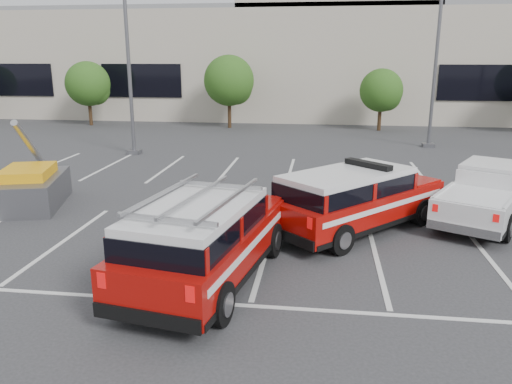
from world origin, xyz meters
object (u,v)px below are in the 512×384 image
at_px(fire_chief_suv, 356,204).
at_px(ladder_suv, 206,245).
at_px(tree_left, 89,85).
at_px(light_pole_left, 128,46).
at_px(convention_building, 311,56).
at_px(tree_mid_left, 231,82).
at_px(white_pickup, 487,198).
at_px(light_pole_mid, 437,47).
at_px(tree_mid_right, 382,92).
at_px(utility_rig, 25,189).

bearing_deg(fire_chief_suv, ladder_suv, -88.95).
distance_m(tree_left, light_pole_left, 12.43).
bearing_deg(fire_chief_suv, light_pole_left, 178.38).
bearing_deg(convention_building, tree_left, -146.95).
bearing_deg(ladder_suv, tree_mid_left, 109.44).
xyz_separation_m(convention_building, white_pickup, (6.07, -28.38, -4.06)).
distance_m(tree_mid_left, ladder_suv, 24.32).
xyz_separation_m(convention_building, light_pole_mid, (6.82, -15.86, 0.47)).
bearing_deg(tree_left, light_pole_left, -55.48).
height_order(convention_building, tree_mid_right, convention_building).
bearing_deg(tree_left, tree_mid_left, 0.00).
distance_m(tree_left, tree_mid_left, 10.00).
height_order(tree_mid_right, light_pole_left, light_pole_left).
relative_size(light_pole_mid, ladder_suv, 1.84).
xyz_separation_m(light_pole_mid, fire_chief_suv, (-4.72, -14.11, -4.40)).
bearing_deg(light_pole_left, utility_rig, -91.02).
distance_m(light_pole_mid, white_pickup, 13.34).
height_order(fire_chief_suv, white_pickup, fire_chief_suv).
relative_size(tree_mid_right, white_pickup, 0.71).
relative_size(tree_mid_right, utility_rig, 1.04).
bearing_deg(ladder_suv, convention_building, 98.21).
xyz_separation_m(white_pickup, utility_rig, (-14.41, -0.64, -0.08)).
distance_m(convention_building, tree_mid_right, 11.20).
bearing_deg(utility_rig, ladder_suv, -49.69).
bearing_deg(white_pickup, fire_chief_suv, -129.95).
bearing_deg(convention_building, white_pickup, -77.93).
relative_size(tree_mid_right, fire_chief_suv, 0.75).
bearing_deg(tree_left, light_pole_mid, -15.43).
height_order(light_pole_left, ladder_suv, light_pole_left).
bearing_deg(tree_mid_left, tree_left, -180.00).
distance_m(tree_mid_left, utility_rig, 19.63).
relative_size(ladder_suv, utility_rig, 1.45).
relative_size(convention_building, fire_chief_suv, 11.27).
distance_m(light_pole_left, light_pole_mid, 15.52).
bearing_deg(utility_rig, tree_mid_right, 39.37).
relative_size(tree_mid_left, light_pole_left, 0.47).
bearing_deg(light_pole_mid, utility_rig, -139.05).
relative_size(light_pole_mid, utility_rig, 2.66).
bearing_deg(light_pole_left, convention_building, 67.61).
height_order(tree_mid_right, light_pole_mid, light_pole_mid).
xyz_separation_m(tree_left, utility_rig, (6.75, -19.20, -2.19)).
bearing_deg(fire_chief_suv, tree_left, 173.36).
height_order(light_pole_left, utility_rig, light_pole_left).
bearing_deg(tree_mid_right, tree_left, 180.00).
xyz_separation_m(light_pole_left, fire_chief_suv, (10.28, -10.11, -4.40)).
distance_m(fire_chief_suv, utility_rig, 10.49).
bearing_deg(light_pole_mid, ladder_suv, -114.36).
bearing_deg(utility_rig, light_pole_left, 72.97).
bearing_deg(ladder_suv, tree_left, 130.39).
relative_size(white_pickup, ladder_suv, 1.00).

